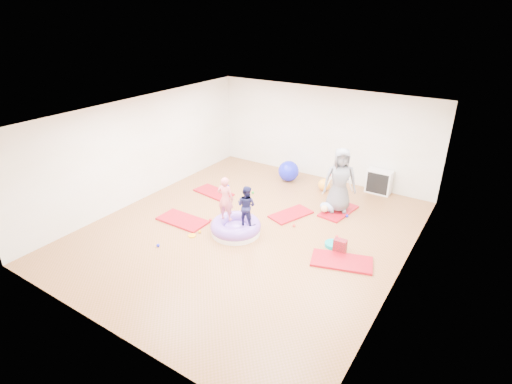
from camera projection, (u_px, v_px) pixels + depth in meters
The scene contains 19 objects.
room at pixel (249, 177), 9.03m from camera, with size 7.01×8.01×2.81m.
gym_mat_front_left at pixel (183, 220), 10.01m from camera, with size 1.27×0.63×0.05m, color #A9022E.
gym_mat_mid_left at pixel (214, 192), 11.53m from camera, with size 1.14×0.57×0.05m, color #A9022E.
gym_mat_center_back at pixel (291, 214), 10.31m from camera, with size 1.12×0.56×0.05m, color #A9022E.
gym_mat_right at pixel (342, 261), 8.40m from camera, with size 1.26×0.63×0.05m, color #A9022E.
gym_mat_rear_right at pixel (338, 211), 10.47m from camera, with size 1.17×0.58×0.05m, color #A9022E.
inflatable_cushion at pixel (236, 227), 9.45m from camera, with size 1.20×1.20×0.38m.
child_pink at pixel (225, 197), 9.25m from camera, with size 0.40×0.26×1.09m, color #DE6870.
child_navy at pixel (246, 204), 9.07m from camera, with size 0.47×0.37×0.97m, color #171740.
adult_caregiver at pixel (340, 180), 10.12m from camera, with size 0.83×0.54×1.70m, color slate.
infant at pixel (327, 207), 10.35m from camera, with size 0.40×0.40×0.23m.
ball_pit_balls at pixel (254, 217), 10.13m from camera, with size 3.93×3.70×0.08m.
exercise_ball_blue at pixel (289, 171), 12.24m from camera, with size 0.63×0.63×0.63m, color #161CDD.
exercise_ball_orange at pixel (324, 185), 11.64m from camera, with size 0.36×0.36×0.36m, color #FCA52F.
infant_play_gym at pixel (338, 182), 11.35m from camera, with size 0.70×0.66×0.54m.
cube_shelf at pixel (379, 182), 11.41m from camera, with size 0.70×0.34×0.70m.
balance_disc at pixel (333, 245), 8.97m from camera, with size 0.37×0.37×0.08m, color #099F9F.
backpack at pixel (340, 246), 8.69m from camera, with size 0.27×0.17×0.32m, color red.
yellow_toy at pixel (192, 236), 9.36m from camera, with size 0.18×0.18×0.03m, color #ECA816.
Camera 1 is at (4.66, -6.91, 4.90)m, focal length 28.00 mm.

